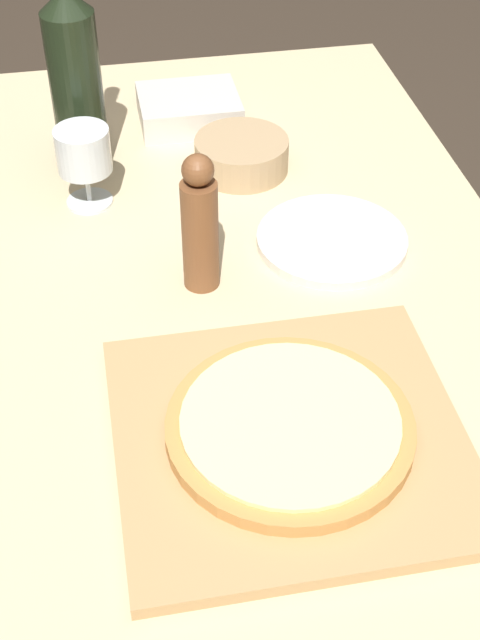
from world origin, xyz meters
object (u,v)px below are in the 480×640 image
at_px(pizza, 287,426).
at_px(pepper_mill, 200,226).
at_px(wine_glass, 84,153).
at_px(small_bowl, 242,155).
at_px(wine_bottle, 75,78).

xyz_separation_m(pizza, pepper_mill, (-0.05, 0.31, 0.07)).
bearing_deg(wine_glass, small_bowl, 11.59).
distance_m(pepper_mill, wine_glass, 0.27).
distance_m(pepper_mill, small_bowl, 0.31).
relative_size(wine_bottle, small_bowl, 2.48).
height_order(pizza, wine_glass, wine_glass).
height_order(wine_bottle, wine_glass, wine_bottle).
bearing_deg(pizza, wine_bottle, 106.47).
xyz_separation_m(pizza, small_bowl, (0.06, 0.59, -0.00)).
bearing_deg(wine_bottle, wine_glass, -90.44).
relative_size(pepper_mill, small_bowl, 1.34).
distance_m(pizza, wine_glass, 0.57).
xyz_separation_m(pizza, wine_bottle, (-0.19, 0.65, 0.12)).
bearing_deg(wine_glass, pizza, -70.23).
relative_size(pizza, wine_bottle, 0.75).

